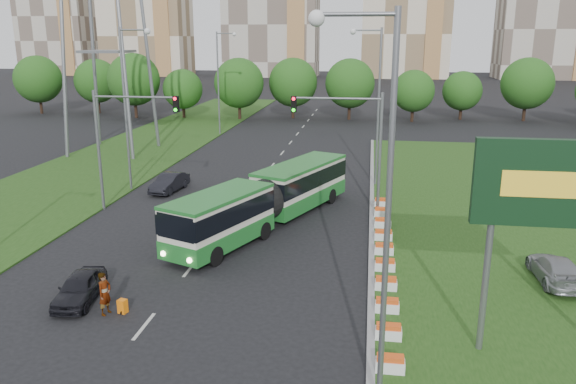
% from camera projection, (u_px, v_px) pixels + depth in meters
% --- Properties ---
extents(ground, '(360.00, 360.00, 0.00)m').
position_uv_depth(ground, '(248.00, 272.00, 27.89)').
color(ground, black).
rests_on(ground, ground).
extents(grass_median, '(14.00, 60.00, 0.15)m').
position_uv_depth(grass_median, '(488.00, 230.00, 33.69)').
color(grass_median, '#1D4112').
rests_on(grass_median, ground).
extents(median_kerb, '(0.30, 60.00, 0.18)m').
position_uv_depth(median_kerb, '(372.00, 225.00, 34.66)').
color(median_kerb, gray).
rests_on(median_kerb, ground).
extents(left_verge, '(12.00, 110.00, 0.10)m').
position_uv_depth(left_verge, '(121.00, 158.00, 54.26)').
color(left_verge, '#1D4112').
rests_on(left_verge, ground).
extents(lane_markings, '(0.20, 100.00, 0.01)m').
position_uv_depth(lane_markings, '(264.00, 176.00, 47.40)').
color(lane_markings, '#B4B4AD').
rests_on(lane_markings, ground).
extents(flower_planters, '(1.10, 20.30, 0.60)m').
position_uv_depth(flower_planters, '(385.00, 256.00, 28.65)').
color(flower_planters, white).
rests_on(flower_planters, grass_median).
extents(billboard, '(6.00, 0.37, 8.00)m').
position_uv_depth(billboard, '(564.00, 194.00, 18.82)').
color(billboard, slate).
rests_on(billboard, ground).
extents(traffic_mast_median, '(5.76, 0.32, 8.00)m').
position_uv_depth(traffic_mast_median, '(355.00, 135.00, 35.36)').
color(traffic_mast_median, slate).
rests_on(traffic_mast_median, ground).
extents(traffic_mast_left, '(5.76, 0.32, 8.00)m').
position_uv_depth(traffic_mast_left, '(120.00, 132.00, 36.52)').
color(traffic_mast_left, slate).
rests_on(traffic_mast_left, ground).
extents(street_lamps, '(36.00, 60.00, 12.00)m').
position_uv_depth(street_lamps, '(234.00, 122.00, 36.27)').
color(street_lamps, slate).
rests_on(street_lamps, ground).
extents(tree_line, '(120.00, 8.00, 9.00)m').
position_uv_depth(tree_line, '(402.00, 89.00, 77.80)').
color(tree_line, '#1F5416').
rests_on(tree_line, ground).
extents(midrise_west, '(22.00, 14.00, 36.00)m').
position_uv_depth(midrise_west, '(57.00, 17.00, 179.59)').
color(midrise_west, beige).
rests_on(midrise_west, ground).
extents(articulated_bus, '(2.60, 16.70, 2.75)m').
position_uv_depth(articulated_bus, '(263.00, 199.00, 34.52)').
color(articulated_bus, beige).
rests_on(articulated_bus, ground).
extents(car_left_near, '(1.96, 3.89, 1.27)m').
position_uv_depth(car_left_near, '(80.00, 288.00, 24.62)').
color(car_left_near, black).
rests_on(car_left_near, ground).
extents(car_left_far, '(1.99, 4.30, 1.37)m').
position_uv_depth(car_left_far, '(169.00, 183.00, 42.44)').
color(car_left_far, black).
rests_on(car_left_far, ground).
extents(car_median, '(1.88, 4.36, 1.25)m').
position_uv_depth(car_median, '(555.00, 269.00, 26.24)').
color(car_median, gray).
rests_on(car_median, grass_median).
extents(pedestrian, '(0.59, 0.76, 1.86)m').
position_uv_depth(pedestrian, '(105.00, 294.00, 23.38)').
color(pedestrian, gray).
rests_on(pedestrian, ground).
extents(shopping_trolley, '(0.35, 0.37, 0.60)m').
position_uv_depth(shopping_trolley, '(123.00, 306.00, 23.63)').
color(shopping_trolley, orange).
rests_on(shopping_trolley, ground).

